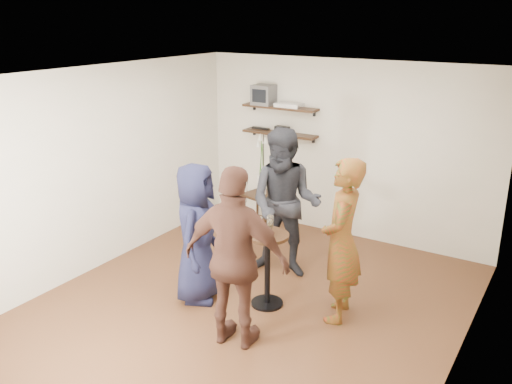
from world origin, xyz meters
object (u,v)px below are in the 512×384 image
(side_table, at_px, (261,199))
(person_navy, at_px, (197,233))
(person_plaid, at_px, (342,241))
(radio, at_px, (282,129))
(person_brown, at_px, (236,259))
(person_dark, at_px, (285,204))
(dvd_deck, at_px, (289,105))
(crt_monitor, at_px, (264,95))
(drinks_table, at_px, (267,260))

(side_table, height_order, person_navy, person_navy)
(person_plaid, bearing_deg, radio, -151.51)
(radio, relative_size, person_brown, 0.12)
(person_dark, distance_m, person_brown, 1.64)
(person_navy, bearing_deg, person_brown, -140.91)
(radio, relative_size, side_table, 0.39)
(dvd_deck, bearing_deg, side_table, -125.98)
(person_plaid, relative_size, person_navy, 1.10)
(crt_monitor, distance_m, drinks_table, 3.08)
(drinks_table, height_order, person_brown, person_brown)
(person_brown, bearing_deg, person_navy, -39.09)
(person_dark, bearing_deg, side_table, 116.85)
(person_dark, xyz_separation_m, person_navy, (-0.55, -1.08, -0.13))
(drinks_table, distance_m, person_plaid, 0.89)
(person_navy, bearing_deg, crt_monitor, -6.06)
(crt_monitor, distance_m, person_brown, 3.65)
(crt_monitor, xyz_separation_m, radio, (0.32, 0.00, -0.50))
(side_table, relative_size, person_dark, 0.30)
(radio, bearing_deg, person_plaid, -47.84)
(person_navy, relative_size, person_brown, 0.88)
(person_plaid, height_order, person_dark, person_dark)
(radio, relative_size, person_navy, 0.13)
(person_plaid, xyz_separation_m, person_dark, (-1.01, 0.60, 0.04))
(dvd_deck, bearing_deg, drinks_table, -66.47)
(person_brown, bearing_deg, person_dark, -86.74)
(radio, xyz_separation_m, person_dark, (0.90, -1.52, -0.57))
(radio, relative_size, drinks_table, 0.25)
(side_table, distance_m, person_dark, 1.63)
(person_dark, relative_size, person_navy, 1.15)
(person_navy, bearing_deg, radio, -12.83)
(person_brown, bearing_deg, radio, -76.98)
(crt_monitor, xyz_separation_m, person_plaid, (2.23, -2.11, -1.11))
(side_table, bearing_deg, radio, 67.83)
(drinks_table, xyz_separation_m, person_plaid, (0.80, 0.19, 0.34))
(side_table, height_order, drinks_table, drinks_table)
(dvd_deck, relative_size, person_dark, 0.21)
(radio, bearing_deg, drinks_table, -64.15)
(crt_monitor, relative_size, drinks_table, 0.37)
(person_plaid, height_order, person_brown, person_brown)
(side_table, xyz_separation_m, person_dark, (1.05, -1.16, 0.48))
(radio, bearing_deg, person_brown, -68.27)
(person_navy, bearing_deg, dvd_deck, -15.31)
(person_navy, distance_m, person_brown, 1.04)
(person_navy, bearing_deg, person_plaid, -93.43)
(person_dark, height_order, person_brown, person_dark)
(side_table, relative_size, person_brown, 0.31)
(person_dark, bearing_deg, crt_monitor, 113.61)
(person_dark, bearing_deg, dvd_deck, 102.25)
(drinks_table, height_order, person_navy, person_navy)
(dvd_deck, relative_size, drinks_table, 0.46)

